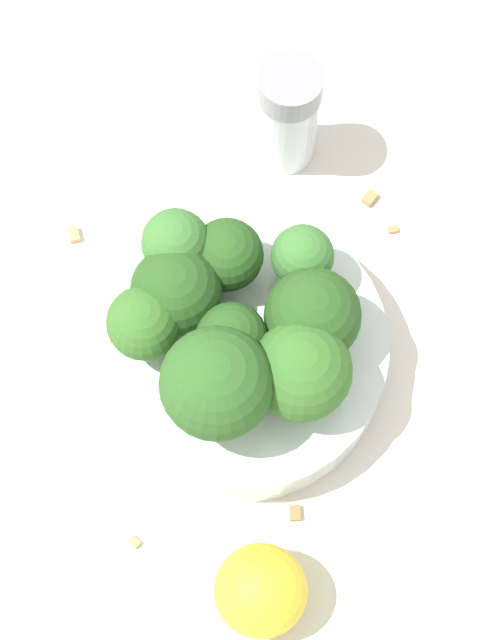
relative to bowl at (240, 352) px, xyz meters
The scene contains 18 objects.
ground_plane 0.02m from the bowl, ahead, with size 3.00×3.00×0.00m, color silver.
bowl is the anchor object (origin of this frame).
broccoli_floret_0 0.07m from the bowl, 79.02° to the right, with size 0.06×0.06×0.07m.
broccoli_floret_1 0.06m from the bowl, 35.38° to the left, with size 0.05×0.05×0.06m.
broccoli_floret_2 0.06m from the bowl, 129.01° to the left, with size 0.04×0.04×0.05m.
broccoli_floret_3 0.08m from the bowl, 156.94° to the left, with size 0.04×0.04×0.05m.
broccoli_floret_4 0.07m from the bowl, 151.38° to the right, with size 0.04×0.04×0.05m.
broccoli_floret_5 0.05m from the bowl, 77.32° to the right, with size 0.04×0.04×0.05m.
broccoli_floret_6 0.06m from the bowl, behind, with size 0.05×0.05×0.05m.
broccoli_floret_7 0.07m from the bowl, 78.57° to the left, with size 0.04×0.04×0.05m.
broccoli_floret_8 0.06m from the bowl, 10.73° to the right, with size 0.05×0.05×0.06m.
pepper_shaker 0.15m from the bowl, 107.61° to the left, with size 0.04×0.04×0.08m.
lemon_wedge 0.13m from the bowl, 56.34° to the right, with size 0.05×0.05×0.05m, color yellow.
almond_crumb_0 0.12m from the bowl, 90.83° to the right, with size 0.01×0.00×0.01m, color tan.
almond_crumb_1 0.10m from the bowl, 41.98° to the right, with size 0.01×0.01×0.01m, color olive.
almond_crumb_2 0.13m from the bowl, 71.12° to the left, with size 0.01×0.00×0.01m, color #AD7F4C.
almond_crumb_3 0.13m from the bowl, behind, with size 0.01×0.01×0.01m, color tan.
almond_crumb_4 0.13m from the bowl, 81.82° to the left, with size 0.01×0.01×0.01m, color #AD7F4C.
Camera 1 is at (0.09, -0.17, 0.60)m, focal length 60.00 mm.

